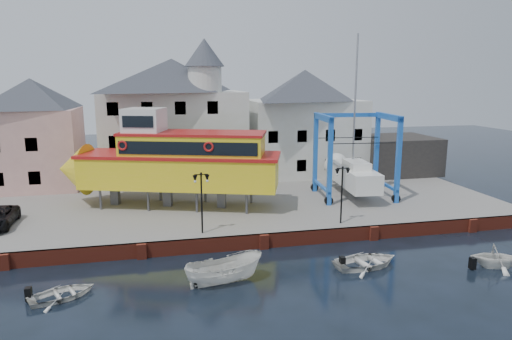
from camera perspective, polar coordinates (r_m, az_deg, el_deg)
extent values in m
plane|color=black|center=(31.22, 0.99, -9.79)|extent=(140.00, 140.00, 0.00)
cube|color=slate|center=(41.33, -2.55, -3.75)|extent=(44.00, 22.00, 1.00)
cube|color=maroon|center=(31.16, 0.94, -8.86)|extent=(44.00, 0.25, 1.00)
cube|color=maroon|center=(31.62, -28.97, -10.03)|extent=(0.60, 0.36, 1.00)
cube|color=maroon|center=(30.27, -14.11, -9.83)|extent=(0.60, 0.36, 1.00)
cube|color=maroon|center=(31.00, 1.01, -8.96)|extent=(0.60, 0.36, 1.00)
cube|color=maroon|center=(33.67, 14.50, -7.66)|extent=(0.60, 0.36, 1.00)
cube|color=maroon|center=(37.87, 25.43, -6.29)|extent=(0.60, 0.36, 1.00)
cube|color=tan|center=(48.10, -25.81, 2.44)|extent=(8.00, 7.00, 7.50)
pyramid|color=#30343C|center=(47.68, -26.34, 8.56)|extent=(8.00, 7.00, 2.80)
cube|color=black|center=(45.02, -25.94, -0.90)|extent=(1.00, 0.08, 1.20)
cube|color=black|center=(44.54, -26.27, 2.87)|extent=(1.00, 0.08, 1.20)
cube|color=silver|center=(47.21, -10.20, 4.16)|extent=(14.00, 8.00, 9.00)
pyramid|color=#30343C|center=(46.86, -10.46, 11.58)|extent=(14.00, 8.00, 3.20)
cube|color=black|center=(43.89, -17.03, -0.54)|extent=(1.00, 0.08, 1.20)
cube|color=black|center=(43.73, -13.12, -0.37)|extent=(1.00, 0.08, 1.20)
cube|color=black|center=(43.79, -9.19, -0.20)|extent=(1.00, 0.08, 1.20)
cube|color=black|center=(44.05, -5.30, -0.04)|extent=(1.00, 0.08, 1.20)
cube|color=black|center=(43.39, -17.26, 3.34)|extent=(1.00, 0.08, 1.20)
cube|color=black|center=(43.24, -13.29, 3.52)|extent=(1.00, 0.08, 1.20)
cube|color=black|center=(43.29, -9.32, 3.69)|extent=(1.00, 0.08, 1.20)
cube|color=black|center=(43.56, -5.37, 3.83)|extent=(1.00, 0.08, 1.20)
cube|color=black|center=(43.10, -17.50, 7.29)|extent=(1.00, 0.08, 1.20)
cube|color=black|center=(42.95, -13.48, 7.49)|extent=(1.00, 0.08, 1.20)
cube|color=black|center=(43.00, -9.45, 7.65)|extent=(1.00, 0.08, 1.20)
cube|color=black|center=(43.27, -5.44, 7.77)|extent=(1.00, 0.08, 1.20)
cylinder|color=silver|center=(44.68, -6.40, 11.20)|extent=(3.20, 3.20, 2.40)
cone|color=#30343C|center=(44.75, -6.48, 14.41)|extent=(3.80, 3.80, 2.60)
cube|color=silver|center=(50.28, 5.99, 4.14)|extent=(12.00, 8.00, 8.00)
pyramid|color=#30343C|center=(49.89, 6.12, 10.53)|extent=(12.00, 8.00, 3.20)
cube|color=black|center=(45.64, 2.12, 0.40)|extent=(1.00, 0.08, 1.20)
cube|color=black|center=(46.47, 5.70, 0.55)|extent=(1.00, 0.08, 1.20)
cube|color=black|center=(47.48, 9.15, 0.69)|extent=(1.00, 0.08, 1.20)
cube|color=black|center=(48.65, 12.44, 0.83)|extent=(1.00, 0.08, 1.20)
cube|color=black|center=(45.16, 2.15, 4.14)|extent=(1.00, 0.08, 1.20)
cube|color=black|center=(46.00, 5.77, 4.23)|extent=(1.00, 0.08, 1.20)
cube|color=black|center=(47.02, 9.26, 4.29)|extent=(1.00, 0.08, 1.20)
cube|color=black|center=(48.21, 12.59, 4.34)|extent=(1.00, 0.08, 1.20)
cube|color=#262322|center=(52.79, 17.00, 1.85)|extent=(8.00, 7.00, 4.00)
cylinder|color=black|center=(30.78, -6.80, -4.30)|extent=(0.12, 0.12, 4.00)
cube|color=black|center=(30.30, -6.89, -0.56)|extent=(0.90, 0.06, 0.06)
sphere|color=black|center=(30.28, -6.89, -0.43)|extent=(0.16, 0.16, 0.16)
cone|color=black|center=(30.32, -7.63, -1.09)|extent=(0.32, 0.32, 0.45)
sphere|color=white|center=(30.36, -7.62, -1.43)|extent=(0.18, 0.18, 0.18)
cone|color=black|center=(30.39, -6.13, -1.03)|extent=(0.32, 0.32, 0.45)
sphere|color=white|center=(30.43, -6.12, -1.36)|extent=(0.18, 0.18, 0.18)
cylinder|color=black|center=(33.22, 10.65, -3.25)|extent=(0.12, 0.12, 4.00)
cube|color=black|center=(32.77, 10.79, 0.22)|extent=(0.90, 0.06, 0.06)
sphere|color=black|center=(32.75, 10.79, 0.34)|extent=(0.16, 0.16, 0.16)
cone|color=black|center=(32.66, 10.12, -0.27)|extent=(0.32, 0.32, 0.45)
sphere|color=white|center=(32.70, 10.11, -0.58)|extent=(0.18, 0.18, 0.18)
cone|color=black|center=(32.98, 11.41, -0.21)|extent=(0.32, 0.32, 0.45)
sphere|color=white|center=(33.01, 11.40, -0.52)|extent=(0.18, 0.18, 0.18)
cylinder|color=#59595E|center=(38.43, -18.86, -3.47)|extent=(0.25, 0.25, 1.68)
cylinder|color=#59595E|center=(41.20, -17.06, -2.38)|extent=(0.25, 0.25, 1.68)
cylinder|color=#59595E|center=(36.97, -13.34, -3.73)|extent=(0.25, 0.25, 1.68)
cylinder|color=#59595E|center=(39.84, -11.86, -2.58)|extent=(0.25, 0.25, 1.68)
cylinder|color=#59595E|center=(35.88, -7.41, -3.97)|extent=(0.25, 0.25, 1.68)
cylinder|color=#59595E|center=(38.83, -6.35, -2.76)|extent=(0.25, 0.25, 1.68)
cylinder|color=#59595E|center=(35.19, -1.19, -4.18)|extent=(0.25, 0.25, 1.68)
cylinder|color=#59595E|center=(38.19, -0.60, -2.93)|extent=(0.25, 0.25, 1.68)
cube|color=#59595E|center=(39.58, -17.19, -2.94)|extent=(0.81, 0.74, 1.68)
cube|color=#59595E|center=(38.06, -10.97, -3.19)|extent=(0.81, 0.74, 1.68)
cube|color=#59595E|center=(37.02, -4.32, -3.43)|extent=(0.81, 0.74, 1.68)
cube|color=yellow|center=(37.29, -9.45, -0.18)|extent=(16.19, 8.99, 2.46)
cone|color=yellow|center=(40.64, -21.86, 0.10)|extent=(3.68, 4.81, 4.25)
cube|color=#B21917|center=(37.05, -9.52, 1.86)|extent=(16.57, 9.26, 0.25)
cube|color=yellow|center=(36.65, -7.87, 3.04)|extent=(11.81, 7.15, 1.79)
cube|color=black|center=(34.79, -8.63, 2.67)|extent=(10.20, 3.46, 1.01)
cube|color=black|center=(38.50, -7.19, 3.54)|extent=(10.20, 3.46, 1.01)
cube|color=#B21917|center=(36.52, -7.91, 4.59)|extent=(12.06, 7.32, 0.20)
cube|color=white|center=(37.56, -13.79, 5.96)|extent=(3.68, 3.68, 2.04)
cube|color=black|center=(36.16, -14.58, 5.86)|extent=(2.34, 0.83, 0.89)
torus|color=#B21917|center=(36.31, -16.37, 2.97)|extent=(0.79, 0.40, 0.78)
torus|color=#B21917|center=(34.33, -5.94, 2.91)|extent=(0.79, 0.40, 0.78)
cube|color=#125DAC|center=(37.49, 9.23, 0.97)|extent=(0.39, 0.39, 7.20)
cylinder|color=black|center=(38.20, 9.08, -3.82)|extent=(0.74, 0.33, 0.72)
cube|color=#125DAC|center=(42.04, 7.44, 2.14)|extent=(0.39, 0.39, 7.20)
cylinder|color=black|center=(42.68, 7.32, -2.16)|extent=(0.74, 0.33, 0.72)
cube|color=#125DAC|center=(39.50, 17.36, 1.12)|extent=(0.39, 0.39, 7.20)
cylinder|color=black|center=(40.17, 17.09, -3.43)|extent=(0.74, 0.33, 0.72)
cube|color=#125DAC|center=(43.84, 14.83, 2.23)|extent=(0.39, 0.39, 7.20)
cylinder|color=black|center=(44.45, 14.62, -1.89)|extent=(0.74, 0.33, 0.72)
cube|color=#125DAC|center=(39.33, 8.42, 6.51)|extent=(0.85, 5.16, 0.50)
cube|color=#125DAC|center=(40.27, 8.18, -2.02)|extent=(0.75, 5.15, 0.22)
cube|color=#125DAC|center=(41.25, 16.29, 6.40)|extent=(0.85, 5.16, 0.50)
cube|color=#125DAC|center=(42.14, 15.84, -1.74)|extent=(0.75, 5.15, 0.22)
cube|color=#125DAC|center=(42.45, 11.39, 6.76)|extent=(6.18, 0.95, 0.36)
cube|color=white|center=(40.94, 12.14, -0.76)|extent=(3.10, 7.91, 1.65)
cone|color=white|center=(45.20, 10.27, 0.45)|extent=(2.51, 1.87, 2.37)
cube|color=#59595E|center=(41.20, 12.07, -2.37)|extent=(0.42, 1.87, 0.72)
cube|color=white|center=(40.24, 12.45, 0.66)|extent=(1.94, 3.23, 0.62)
cylinder|color=#99999E|center=(40.60, 12.29, 8.38)|extent=(0.17, 0.17, 11.32)
cube|color=black|center=(38.68, 13.22, 3.27)|extent=(5.56, 0.66, 0.05)
cube|color=black|center=(42.14, 11.51, 3.99)|extent=(5.56, 0.66, 0.05)
imported|color=white|center=(26.38, -3.97, -13.95)|extent=(4.76, 2.49, 1.75)
imported|color=white|center=(29.27, 13.65, -11.61)|extent=(4.57, 3.57, 0.86)
imported|color=white|center=(31.87, 27.70, -10.70)|extent=(3.63, 3.37, 1.56)
imported|color=white|center=(26.76, -23.05, -14.50)|extent=(4.02, 3.55, 0.69)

